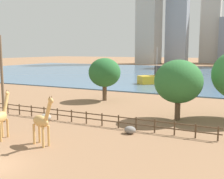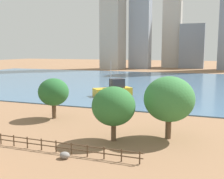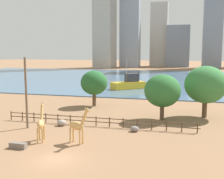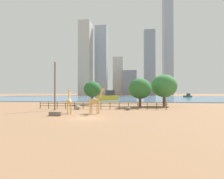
% 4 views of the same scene
% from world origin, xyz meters
% --- Properties ---
extents(ground_plane, '(400.00, 400.00, 0.00)m').
position_xyz_m(ground_plane, '(0.00, 80.00, 0.00)').
color(ground_plane, '#8C6647').
extents(harbor_water, '(180.00, 86.00, 0.20)m').
position_xyz_m(harbor_water, '(0.00, 77.00, 0.10)').
color(harbor_water, '#476B8C').
rests_on(harbor_water, ground).
extents(giraffe_tall, '(1.43, 2.72, 4.11)m').
position_xyz_m(giraffe_tall, '(-4.10, 4.59, 1.93)').
color(giraffe_tall, tan).
rests_on(giraffe_tall, ground).
extents(giraffe_companion, '(2.74, 1.27, 4.20)m').
position_xyz_m(giraffe_companion, '(0.15, 4.72, 1.97)').
color(giraffe_companion, tan).
rests_on(giraffe_companion, ground).
extents(utility_pole, '(0.28, 0.28, 9.10)m').
position_xyz_m(utility_pole, '(-8.43, 8.85, 4.55)').
color(utility_pole, brown).
rests_on(utility_pole, ground).
extents(boulder_near_fence, '(1.07, 0.91, 0.68)m').
position_xyz_m(boulder_near_fence, '(5.24, 10.77, 0.34)').
color(boulder_near_fence, gray).
rests_on(boulder_near_fence, ground).
extents(boulder_by_pole, '(1.18, 1.10, 0.83)m').
position_xyz_m(boulder_by_pole, '(-4.64, 11.01, 0.41)').
color(boulder_by_pole, gray).
rests_on(boulder_by_pole, ground).
extents(feeding_trough, '(1.80, 0.60, 0.60)m').
position_xyz_m(feeding_trough, '(-5.16, 1.76, 0.30)').
color(feeding_trough, '#72665B').
rests_on(feeding_trough, ground).
extents(enclosure_fence, '(26.12, 0.14, 1.30)m').
position_xyz_m(enclosure_fence, '(-0.07, 12.00, 0.75)').
color(enclosure_fence, '#4C3826').
rests_on(enclosure_fence, ground).
extents(tree_left_large, '(6.15, 6.15, 7.71)m').
position_xyz_m(tree_left_large, '(13.97, 20.89, 4.92)').
color(tree_left_large, brown).
rests_on(tree_left_large, ground).
extents(tree_center_broad, '(5.20, 5.20, 6.58)m').
position_xyz_m(tree_center_broad, '(7.96, 17.74, 4.22)').
color(tree_center_broad, brown).
rests_on(tree_center_broad, ground).
extents(tree_right_tall, '(4.81, 4.81, 6.42)m').
position_xyz_m(tree_right_tall, '(-4.74, 24.96, 4.22)').
color(tree_right_tall, brown).
rests_on(tree_right_tall, ground).
extents(boat_ferry, '(4.24, 5.44, 2.29)m').
position_xyz_m(boat_ferry, '(40.97, 88.35, 0.98)').
color(boat_ferry, '#337259').
rests_on(boat_ferry, harbor_water).
extents(boat_sailboat, '(8.74, 8.41, 8.03)m').
position_xyz_m(boat_sailboat, '(-3.11, 48.38, 1.54)').
color(boat_sailboat, gold).
rests_on(boat_sailboat, harbor_water).
extents(skyline_tower_needle, '(11.60, 8.59, 68.42)m').
position_xyz_m(skyline_tower_needle, '(-22.60, 147.83, 34.21)').
color(skyline_tower_needle, '#939EAD').
rests_on(skyline_tower_needle, ground).
extents(skyline_block_central, '(10.83, 9.34, 40.54)m').
position_xyz_m(skyline_block_central, '(-6.83, 164.68, 20.27)').
color(skyline_block_central, '#B7B2A8').
rests_on(skyline_block_central, ground).
extents(skyline_tower_glass, '(9.44, 11.80, 107.43)m').
position_xyz_m(skyline_tower_glass, '(45.66, 166.75, 53.72)').
color(skyline_tower_glass, '#939EAD').
rests_on(skyline_tower_glass, ground).
extents(skyline_block_left, '(10.65, 14.87, 69.05)m').
position_xyz_m(skyline_block_left, '(-35.94, 138.34, 34.52)').
color(skyline_block_left, '#B7B2A8').
rests_on(skyline_block_left, ground).
extents(skyline_block_right, '(10.50, 8.78, 64.13)m').
position_xyz_m(skyline_block_right, '(24.97, 152.12, 32.06)').
color(skyline_block_right, gray).
rests_on(skyline_block_right, ground).
extents(skyline_tower_short, '(14.12, 8.21, 25.87)m').
position_xyz_m(skyline_tower_short, '(5.54, 161.15, 12.93)').
color(skyline_tower_short, gray).
rests_on(skyline_tower_short, ground).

